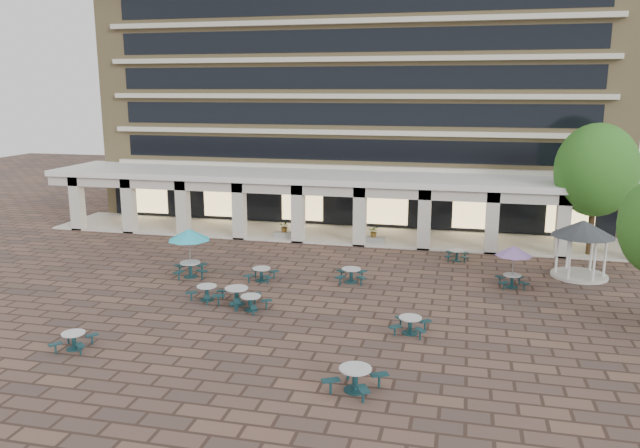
% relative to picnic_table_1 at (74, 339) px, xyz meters
% --- Properties ---
extents(ground, '(120.00, 120.00, 0.00)m').
position_rel_picnic_table_1_xyz_m(ground, '(6.18, 6.97, -0.42)').
color(ground, brown).
rests_on(ground, ground).
extents(apartment_building, '(40.00, 15.50, 25.20)m').
position_rel_picnic_table_1_xyz_m(apartment_building, '(6.18, 32.44, 12.18)').
color(apartment_building, tan).
rests_on(apartment_building, ground).
extents(retail_arcade, '(42.00, 6.60, 4.40)m').
position_rel_picnic_table_1_xyz_m(retail_arcade, '(6.18, 21.77, 2.58)').
color(retail_arcade, white).
rests_on(retail_arcade, ground).
extents(picnic_table_1, '(1.71, 1.71, 0.70)m').
position_rel_picnic_table_1_xyz_m(picnic_table_1, '(0.00, 0.00, 0.00)').
color(picnic_table_1, '#153A41').
rests_on(picnic_table_1, ground).
extents(picnic_table_3, '(2.26, 2.26, 0.85)m').
position_rel_picnic_table_1_xyz_m(picnic_table_3, '(11.61, -0.89, 0.09)').
color(picnic_table_3, '#153A41').
rests_on(picnic_table_3, ground).
extents(picnic_table_4, '(2.35, 2.35, 2.72)m').
position_rel_picnic_table_1_xyz_m(picnic_table_4, '(0.37, 10.18, 1.89)').
color(picnic_table_4, '#153A41').
rests_on(picnic_table_4, ground).
extents(picnic_table_5, '(2.30, 2.30, 0.84)m').
position_rel_picnic_table_1_xyz_m(picnic_table_5, '(4.47, 6.51, 0.09)').
color(picnic_table_5, '#153A41').
rests_on(picnic_table_5, ground).
extents(picnic_table_7, '(1.79, 1.79, 0.74)m').
position_rel_picnic_table_1_xyz_m(picnic_table_7, '(12.98, 4.74, 0.02)').
color(picnic_table_7, '#153A41').
rests_on(picnic_table_7, ground).
extents(picnic_table_8, '(2.00, 2.00, 0.74)m').
position_rel_picnic_table_1_xyz_m(picnic_table_8, '(2.81, 6.77, 0.02)').
color(picnic_table_8, '#153A41').
rests_on(picnic_table_8, ground).
extents(picnic_table_9, '(1.89, 1.89, 0.71)m').
position_rel_picnic_table_1_xyz_m(picnic_table_9, '(5.41, 5.88, 0.01)').
color(picnic_table_9, '#153A41').
rests_on(picnic_table_9, ground).
extents(picnic_table_10, '(1.87, 1.87, 0.77)m').
position_rel_picnic_table_1_xyz_m(picnic_table_10, '(9.22, 11.27, 0.04)').
color(picnic_table_10, '#153A41').
rests_on(picnic_table_10, ground).
extents(picnic_table_11, '(1.94, 1.94, 2.24)m').
position_rel_picnic_table_1_xyz_m(picnic_table_11, '(17.62, 12.32, 1.48)').
color(picnic_table_11, '#153A41').
rests_on(picnic_table_11, ground).
extents(picnic_table_12, '(1.65, 1.65, 0.74)m').
position_rel_picnic_table_1_xyz_m(picnic_table_12, '(4.44, 10.35, 0.02)').
color(picnic_table_12, '#153A41').
rests_on(picnic_table_12, ground).
extents(picnic_table_13, '(1.49, 1.49, 0.65)m').
position_rel_picnic_table_1_xyz_m(picnic_table_13, '(14.69, 16.97, -0.03)').
color(picnic_table_13, '#153A41').
rests_on(picnic_table_13, ground).
extents(gazebo, '(3.41, 3.41, 3.18)m').
position_rel_picnic_table_1_xyz_m(gazebo, '(21.39, 15.15, 1.98)').
color(gazebo, beige).
rests_on(gazebo, ground).
extents(tree_east_c, '(4.95, 4.95, 8.25)m').
position_rel_picnic_table_1_xyz_m(tree_east_c, '(22.70, 20.00, 4.97)').
color(tree_east_c, '#46331C').
rests_on(tree_east_c, ground).
extents(planter_left, '(1.50, 0.76, 1.29)m').
position_rel_picnic_table_1_xyz_m(planter_left, '(2.95, 19.87, 0.11)').
color(planter_left, '#999A94').
rests_on(planter_left, ground).
extents(planter_right, '(1.50, 0.61, 1.25)m').
position_rel_picnic_table_1_xyz_m(planter_right, '(9.18, 19.87, 0.08)').
color(planter_right, '#999A94').
rests_on(planter_right, ground).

